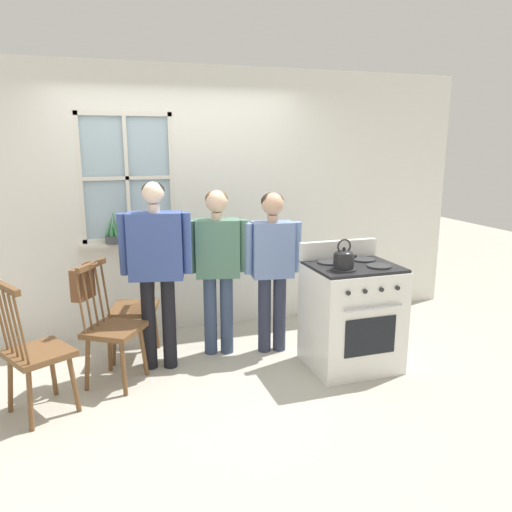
{
  "coord_description": "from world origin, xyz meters",
  "views": [
    {
      "loc": [
        -0.84,
        -3.69,
        1.95
      ],
      "look_at": [
        0.45,
        0.26,
        1.0
      ],
      "focal_mm": 35.0,
      "sensor_mm": 36.0,
      "label": 1
    }
  ],
  "objects_px": {
    "person_elderly_left": "(156,259)",
    "kettle": "(344,258)",
    "stove": "(351,315)",
    "chair_center_cluster": "(137,309)",
    "chair_near_wall": "(36,354)",
    "chair_by_window": "(112,329)",
    "person_adult_right": "(272,257)",
    "potted_plant": "(113,234)",
    "handbag": "(83,283)",
    "person_teen_center": "(218,257)"
  },
  "relations": [
    {
      "from": "chair_by_window",
      "to": "person_elderly_left",
      "type": "height_order",
      "value": "person_elderly_left"
    },
    {
      "from": "chair_near_wall",
      "to": "handbag",
      "type": "bearing_deg",
      "value": -65.62
    },
    {
      "from": "chair_near_wall",
      "to": "person_teen_center",
      "type": "bearing_deg",
      "value": -95.47
    },
    {
      "from": "chair_by_window",
      "to": "handbag",
      "type": "distance_m",
      "value": 0.45
    },
    {
      "from": "potted_plant",
      "to": "handbag",
      "type": "bearing_deg",
      "value": -108.26
    },
    {
      "from": "potted_plant",
      "to": "chair_center_cluster",
      "type": "bearing_deg",
      "value": -75.03
    },
    {
      "from": "chair_center_cluster",
      "to": "person_adult_right",
      "type": "height_order",
      "value": "person_adult_right"
    },
    {
      "from": "chair_by_window",
      "to": "chair_center_cluster",
      "type": "relative_size",
      "value": 1.0
    },
    {
      "from": "chair_by_window",
      "to": "person_elderly_left",
      "type": "bearing_deg",
      "value": -34.24
    },
    {
      "from": "person_adult_right",
      "to": "kettle",
      "type": "xyz_separation_m",
      "value": [
        0.38,
        -0.66,
        0.11
      ]
    },
    {
      "from": "person_teen_center",
      "to": "kettle",
      "type": "distance_m",
      "value": 1.16
    },
    {
      "from": "chair_center_cluster",
      "to": "person_teen_center",
      "type": "xyz_separation_m",
      "value": [
        0.73,
        -0.15,
        0.47
      ]
    },
    {
      "from": "stove",
      "to": "person_teen_center",
      "type": "bearing_deg",
      "value": 148.85
    },
    {
      "from": "person_elderly_left",
      "to": "person_adult_right",
      "type": "bearing_deg",
      "value": 14.12
    },
    {
      "from": "chair_near_wall",
      "to": "person_adult_right",
      "type": "height_order",
      "value": "person_adult_right"
    },
    {
      "from": "kettle",
      "to": "stove",
      "type": "bearing_deg",
      "value": 38.09
    },
    {
      "from": "stove",
      "to": "kettle",
      "type": "distance_m",
      "value": 0.59
    },
    {
      "from": "person_adult_right",
      "to": "chair_center_cluster",
      "type": "bearing_deg",
      "value": 175.59
    },
    {
      "from": "person_teen_center",
      "to": "handbag",
      "type": "xyz_separation_m",
      "value": [
        -1.17,
        -0.19,
        -0.09
      ]
    },
    {
      "from": "person_elderly_left",
      "to": "kettle",
      "type": "bearing_deg",
      "value": -11.11
    },
    {
      "from": "person_adult_right",
      "to": "potted_plant",
      "type": "distance_m",
      "value": 1.59
    },
    {
      "from": "stove",
      "to": "potted_plant",
      "type": "distance_m",
      "value": 2.41
    },
    {
      "from": "chair_by_window",
      "to": "person_adult_right",
      "type": "height_order",
      "value": "person_adult_right"
    },
    {
      "from": "stove",
      "to": "handbag",
      "type": "height_order",
      "value": "stove"
    },
    {
      "from": "chair_near_wall",
      "to": "potted_plant",
      "type": "bearing_deg",
      "value": -54.08
    },
    {
      "from": "stove",
      "to": "handbag",
      "type": "distance_m",
      "value": 2.28
    },
    {
      "from": "handbag",
      "to": "chair_near_wall",
      "type": "bearing_deg",
      "value": -126.88
    },
    {
      "from": "person_teen_center",
      "to": "stove",
      "type": "relative_size",
      "value": 1.42
    },
    {
      "from": "chair_near_wall",
      "to": "potted_plant",
      "type": "relative_size",
      "value": 3.16
    },
    {
      "from": "chair_near_wall",
      "to": "person_elderly_left",
      "type": "height_order",
      "value": "person_elderly_left"
    },
    {
      "from": "handbag",
      "to": "person_adult_right",
      "type": "bearing_deg",
      "value": 2.97
    },
    {
      "from": "chair_by_window",
      "to": "person_teen_center",
      "type": "distance_m",
      "value": 1.12
    },
    {
      "from": "person_adult_right",
      "to": "stove",
      "type": "bearing_deg",
      "value": -36.37
    },
    {
      "from": "chair_by_window",
      "to": "kettle",
      "type": "height_order",
      "value": "kettle"
    },
    {
      "from": "potted_plant",
      "to": "handbag",
      "type": "height_order",
      "value": "potted_plant"
    },
    {
      "from": "person_elderly_left",
      "to": "kettle",
      "type": "relative_size",
      "value": 6.63
    },
    {
      "from": "chair_by_window",
      "to": "stove",
      "type": "bearing_deg",
      "value": -66.42
    },
    {
      "from": "chair_center_cluster",
      "to": "kettle",
      "type": "distance_m",
      "value": 1.93
    },
    {
      "from": "chair_by_window",
      "to": "stove",
      "type": "distance_m",
      "value": 2.04
    },
    {
      "from": "chair_center_cluster",
      "to": "chair_by_window",
      "type": "bearing_deg",
      "value": -12.65
    },
    {
      "from": "chair_near_wall",
      "to": "stove",
      "type": "bearing_deg",
      "value": -118.32
    },
    {
      "from": "chair_by_window",
      "to": "chair_near_wall",
      "type": "height_order",
      "value": "same"
    },
    {
      "from": "chair_by_window",
      "to": "person_elderly_left",
      "type": "xyz_separation_m",
      "value": [
        0.4,
        0.17,
        0.52
      ]
    },
    {
      "from": "chair_by_window",
      "to": "handbag",
      "type": "bearing_deg",
      "value": 90.0
    },
    {
      "from": "chair_center_cluster",
      "to": "chair_near_wall",
      "type": "bearing_deg",
      "value": -29.83
    },
    {
      "from": "person_adult_right",
      "to": "stove",
      "type": "height_order",
      "value": "person_adult_right"
    },
    {
      "from": "chair_center_cluster",
      "to": "person_teen_center",
      "type": "height_order",
      "value": "person_teen_center"
    },
    {
      "from": "chair_by_window",
      "to": "person_elderly_left",
      "type": "relative_size",
      "value": 0.62
    },
    {
      "from": "person_teen_center",
      "to": "potted_plant",
      "type": "bearing_deg",
      "value": 153.38
    },
    {
      "from": "chair_center_cluster",
      "to": "person_elderly_left",
      "type": "relative_size",
      "value": 0.62
    }
  ]
}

